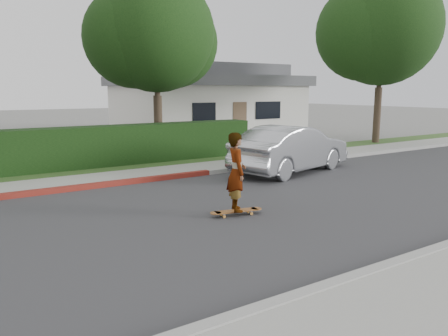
{
  "coord_description": "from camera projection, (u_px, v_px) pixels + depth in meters",
  "views": [
    {
      "loc": [
        -6.21,
        -8.0,
        2.74
      ],
      "look_at": [
        -0.92,
        0.16,
        1.0
      ],
      "focal_mm": 35.0,
      "sensor_mm": 36.0,
      "label": 1
    }
  ],
  "objects": [
    {
      "name": "ground",
      "position": [
        260.0,
        207.0,
        10.42
      ],
      "size": [
        120.0,
        120.0,
        0.0
      ],
      "primitive_type": "plane",
      "color": "slate",
      "rests_on": "ground"
    },
    {
      "name": "road",
      "position": [
        260.0,
        206.0,
        10.42
      ],
      "size": [
        60.0,
        8.0,
        0.01
      ],
      "primitive_type": "cube",
      "color": "#2D2D30",
      "rests_on": "ground"
    },
    {
      "name": "curb_near",
      "position": [
        416.0,
        258.0,
        7.02
      ],
      "size": [
        60.0,
        0.2,
        0.15
      ],
      "primitive_type": "cube",
      "color": "#9E9E99",
      "rests_on": "ground"
    },
    {
      "name": "curb_far",
      "position": [
        181.0,
        176.0,
        13.79
      ],
      "size": [
        60.0,
        0.2,
        0.15
      ],
      "primitive_type": "cube",
      "color": "#9E9E99",
      "rests_on": "ground"
    },
    {
      "name": "curb_red_section",
      "position": [
        6.0,
        196.0,
        11.11
      ],
      "size": [
        12.0,
        0.21,
        0.15
      ],
      "primitive_type": "cube",
      "color": "maroon",
      "rests_on": "ground"
    },
    {
      "name": "sidewalk_far",
      "position": [
        168.0,
        172.0,
        14.54
      ],
      "size": [
        60.0,
        1.6,
        0.12
      ],
      "primitive_type": "cube",
      "color": "gray",
      "rests_on": "ground"
    },
    {
      "name": "planting_strip",
      "position": [
        149.0,
        165.0,
        15.86
      ],
      "size": [
        60.0,
        1.6,
        0.1
      ],
      "primitive_type": "cube",
      "color": "#2D4C1E",
      "rests_on": "ground"
    },
    {
      "name": "hedge",
      "position": [
        58.0,
        150.0,
        14.63
      ],
      "size": [
        15.0,
        1.0,
        1.5
      ],
      "primitive_type": "cube",
      "color": "black",
      "rests_on": "ground"
    },
    {
      "name": "tree_center",
      "position": [
        154.0,
        37.0,
        17.94
      ],
      "size": [
        5.66,
        4.84,
        7.44
      ],
      "color": "#33261C",
      "rests_on": "ground"
    },
    {
      "name": "tree_right",
      "position": [
        379.0,
        31.0,
        21.64
      ],
      "size": [
        6.32,
        5.6,
        8.56
      ],
      "color": "#33261C",
      "rests_on": "ground"
    },
    {
      "name": "house",
      "position": [
        206.0,
        101.0,
        27.55
      ],
      "size": [
        10.6,
        8.6,
        4.3
      ],
      "color": "beige",
      "rests_on": "ground"
    },
    {
      "name": "skateboard",
      "position": [
        236.0,
        211.0,
        9.63
      ],
      "size": [
        1.23,
        0.48,
        0.11
      ],
      "rotation": [
        0.0,
        0.0,
        -0.2
      ],
      "color": "#CD8838",
      "rests_on": "ground"
    },
    {
      "name": "skateboarder",
      "position": [
        237.0,
        172.0,
        9.48
      ],
      "size": [
        0.61,
        0.74,
        1.73
      ],
      "primitive_type": "imported",
      "rotation": [
        0.0,
        0.0,
        1.2
      ],
      "color": "white",
      "rests_on": "skateboard"
    },
    {
      "name": "car_silver",
      "position": [
        291.0,
        149.0,
        14.68
      ],
      "size": [
        5.05,
        2.77,
        1.58
      ],
      "primitive_type": "imported",
      "rotation": [
        0.0,
        0.0,
        1.81
      ],
      "color": "#B2B4B9",
      "rests_on": "ground"
    }
  ]
}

